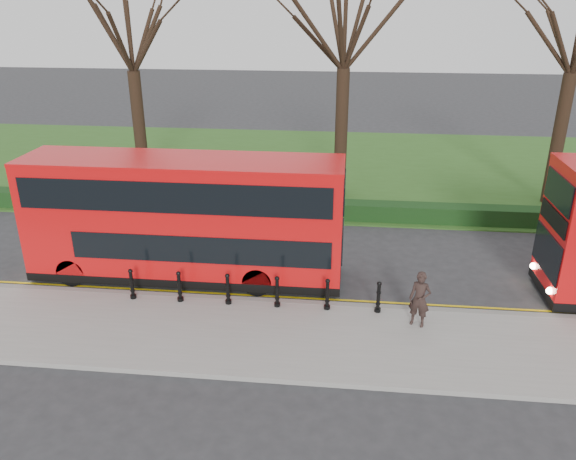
# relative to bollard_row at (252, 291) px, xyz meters

# --- Properties ---
(ground) EXTENTS (120.00, 120.00, 0.00)m
(ground) POSITION_rel_bollard_row_xyz_m (0.46, 1.35, -0.65)
(ground) COLOR #28282B
(ground) RESTS_ON ground
(pavement) EXTENTS (60.00, 4.00, 0.15)m
(pavement) POSITION_rel_bollard_row_xyz_m (0.46, -1.65, -0.57)
(pavement) COLOR gray
(pavement) RESTS_ON ground
(kerb) EXTENTS (60.00, 0.25, 0.16)m
(kerb) POSITION_rel_bollard_row_xyz_m (0.46, 0.35, -0.57)
(kerb) COLOR slate
(kerb) RESTS_ON ground
(grass_verge) EXTENTS (60.00, 18.00, 0.06)m
(grass_verge) POSITION_rel_bollard_row_xyz_m (0.46, 16.35, -0.62)
(grass_verge) COLOR #2B521B
(grass_verge) RESTS_ON ground
(hedge) EXTENTS (60.00, 0.90, 0.80)m
(hedge) POSITION_rel_bollard_row_xyz_m (0.46, 8.15, -0.25)
(hedge) COLOR black
(hedge) RESTS_ON ground
(yellow_line_outer) EXTENTS (60.00, 0.10, 0.01)m
(yellow_line_outer) POSITION_rel_bollard_row_xyz_m (0.46, 0.65, -0.64)
(yellow_line_outer) COLOR yellow
(yellow_line_outer) RESTS_ON ground
(yellow_line_inner) EXTENTS (60.00, 0.10, 0.01)m
(yellow_line_inner) POSITION_rel_bollard_row_xyz_m (0.46, 0.85, -0.64)
(yellow_line_inner) COLOR yellow
(yellow_line_inner) RESTS_ON ground
(tree_left) EXTENTS (6.89, 6.89, 10.77)m
(tree_left) POSITION_rel_bollard_row_xyz_m (-7.54, 11.35, 7.17)
(tree_left) COLOR black
(tree_left) RESTS_ON ground
(tree_mid) EXTENTS (7.18, 7.18, 11.21)m
(tree_mid) POSITION_rel_bollard_row_xyz_m (2.46, 11.35, 7.50)
(tree_mid) COLOR black
(tree_mid) RESTS_ON ground
(bollard_row) EXTENTS (8.01, 0.15, 1.00)m
(bollard_row) POSITION_rel_bollard_row_xyz_m (0.00, 0.00, 0.00)
(bollard_row) COLOR black
(bollard_row) RESTS_ON pavement
(bus_lead) EXTENTS (10.80, 2.48, 4.29)m
(bus_lead) POSITION_rel_bollard_row_xyz_m (-2.65, 2.01, 1.51)
(bus_lead) COLOR red
(bus_lead) RESTS_ON ground
(pedestrian) EXTENTS (0.73, 0.60, 1.73)m
(pedestrian) POSITION_rel_bollard_row_xyz_m (5.08, -0.63, 0.36)
(pedestrian) COLOR black
(pedestrian) RESTS_ON pavement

